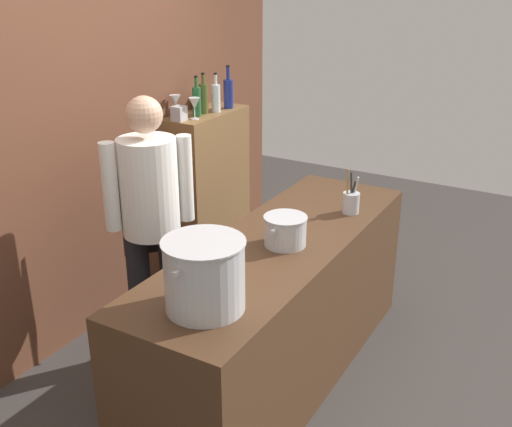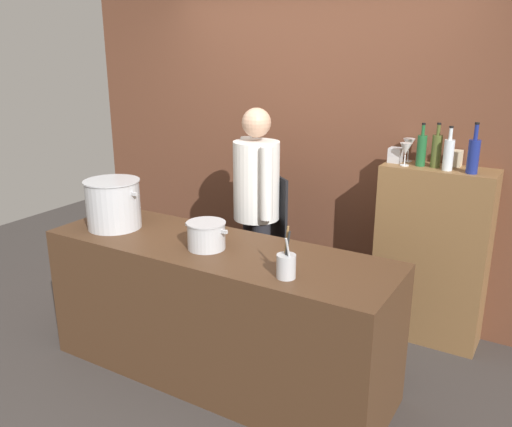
{
  "view_description": "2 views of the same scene",
  "coord_description": "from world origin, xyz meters",
  "views": [
    {
      "loc": [
        -2.72,
        -1.42,
        2.32
      ],
      "look_at": [
        0.27,
        0.31,
        0.9
      ],
      "focal_mm": 42.69,
      "sensor_mm": 36.0,
      "label": 1
    },
    {
      "loc": [
        1.79,
        -2.52,
        2.08
      ],
      "look_at": [
        0.05,
        0.39,
        1.01
      ],
      "focal_mm": 37.66,
      "sensor_mm": 36.0,
      "label": 2
    }
  ],
  "objects": [
    {
      "name": "brick_back_panel",
      "position": [
        0.0,
        1.4,
        1.5
      ],
      "size": [
        4.4,
        0.1,
        3.0
      ],
      "primitive_type": "cube",
      "color": "brown",
      "rests_on": "ground_plane"
    },
    {
      "name": "stockpot_large",
      "position": [
        -0.79,
        -0.05,
        1.06
      ],
      "size": [
        0.43,
        0.37,
        0.33
      ],
      "color": "#B7BABF",
      "rests_on": "prep_counter"
    },
    {
      "name": "stockpot_small",
      "position": [
        -0.03,
        -0.05,
        0.98
      ],
      "size": [
        0.3,
        0.24,
        0.17
      ],
      "color": "#B7BABF",
      "rests_on": "prep_counter"
    },
    {
      "name": "wine_glass_tall",
      "position": [
        0.81,
        1.13,
        1.4
      ],
      "size": [
        0.08,
        0.08,
        0.16
      ],
      "color": "silver",
      "rests_on": "bar_cabinet"
    },
    {
      "name": "wine_glass_short",
      "position": [
        0.79,
        1.28,
        1.4
      ],
      "size": [
        0.08,
        0.08,
        0.16
      ],
      "color": "silver",
      "rests_on": "bar_cabinet"
    },
    {
      "name": "bar_cabinet",
      "position": [
        1.04,
        1.19,
        0.64
      ],
      "size": [
        0.76,
        0.32,
        1.29
      ],
      "primitive_type": "cube",
      "color": "brown",
      "rests_on": "ground_plane"
    },
    {
      "name": "wine_bottle_clear",
      "position": [
        1.09,
        1.13,
        1.4
      ],
      "size": [
        0.07,
        0.07,
        0.29
      ],
      "color": "silver",
      "rests_on": "bar_cabinet"
    },
    {
      "name": "spice_tin_cream",
      "position": [
        1.11,
        1.29,
        1.34
      ],
      "size": [
        0.08,
        0.08,
        0.11
      ],
      "primitive_type": "cube",
      "color": "beige",
      "rests_on": "bar_cabinet"
    },
    {
      "name": "ground_plane",
      "position": [
        0.0,
        0.0,
        0.0
      ],
      "size": [
        8.0,
        8.0,
        0.0
      ],
      "primitive_type": "plane",
      "color": "#383330"
    },
    {
      "name": "spice_tin_silver",
      "position": [
        0.72,
        1.2,
        1.34
      ],
      "size": [
        0.09,
        0.09,
        0.1
      ],
      "primitive_type": "cube",
      "color": "#B2B2B7",
      "rests_on": "bar_cabinet"
    },
    {
      "name": "wine_bottle_olive",
      "position": [
        1.0,
        1.18,
        1.4
      ],
      "size": [
        0.07,
        0.07,
        0.3
      ],
      "color": "#475123",
      "rests_on": "bar_cabinet"
    },
    {
      "name": "chef",
      "position": [
        -0.16,
        0.77,
        0.96
      ],
      "size": [
        0.45,
        0.43,
        1.66
      ],
      "rotation": [
        0.0,
        0.0,
        2.46
      ],
      "color": "black",
      "rests_on": "ground_plane"
    },
    {
      "name": "wine_bottle_green",
      "position": [
        0.91,
        1.17,
        1.4
      ],
      "size": [
        0.06,
        0.06,
        0.3
      ],
      "color": "#1E592D",
      "rests_on": "bar_cabinet"
    },
    {
      "name": "utensil_crock",
      "position": [
        0.59,
        -0.19,
        0.97
      ],
      "size": [
        0.1,
        0.1,
        0.28
      ],
      "color": "#B7BABF",
      "rests_on": "prep_counter"
    },
    {
      "name": "prep_counter",
      "position": [
        0.0,
        0.0,
        0.45
      ],
      "size": [
        2.26,
        0.7,
        0.9
      ],
      "primitive_type": "cube",
      "color": "#472D1C",
      "rests_on": "ground_plane"
    },
    {
      "name": "wine_bottle_cobalt",
      "position": [
        1.25,
        1.12,
        1.4
      ],
      "size": [
        0.07,
        0.07,
        0.33
      ],
      "color": "navy",
      "rests_on": "bar_cabinet"
    }
  ]
}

